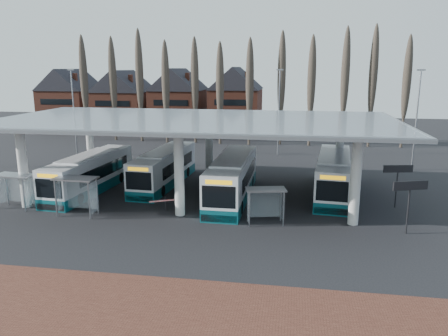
% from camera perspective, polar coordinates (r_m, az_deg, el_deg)
% --- Properties ---
extents(ground, '(140.00, 140.00, 0.00)m').
position_cam_1_polar(ground, '(29.39, -7.01, -7.65)').
color(ground, black).
rests_on(ground, ground).
extents(brick_strip, '(70.00, 10.00, 0.03)m').
position_cam_1_polar(brick_strip, '(19.34, -17.48, -19.77)').
color(brick_strip, brown).
rests_on(brick_strip, ground).
extents(station_canopy, '(32.00, 16.00, 6.34)m').
position_cam_1_polar(station_canopy, '(35.58, -3.69, 5.47)').
color(station_canopy, silver).
rests_on(station_canopy, ground).
extents(poplar_row, '(45.10, 1.10, 14.50)m').
position_cam_1_polar(poplar_row, '(59.93, 1.67, 11.47)').
color(poplar_row, '#473D33').
rests_on(poplar_row, ground).
extents(townhouse_row, '(36.80, 10.30, 12.25)m').
position_cam_1_polar(townhouse_row, '(74.37, -9.48, 9.40)').
color(townhouse_row, brown).
rests_on(townhouse_row, ground).
extents(lamp_post_a, '(0.80, 0.16, 10.17)m').
position_cam_1_polar(lamp_post_a, '(55.09, -19.02, 7.07)').
color(lamp_post_a, slate).
rests_on(lamp_post_a, ground).
extents(lamp_post_b, '(0.80, 0.16, 10.17)m').
position_cam_1_polar(lamp_post_b, '(52.66, 7.17, 7.43)').
color(lamp_post_b, slate).
rests_on(lamp_post_b, ground).
extents(lamp_post_c, '(0.80, 0.16, 10.17)m').
position_cam_1_polar(lamp_post_c, '(48.21, 23.84, 5.94)').
color(lamp_post_c, slate).
rests_on(lamp_post_c, ground).
extents(bus_0, '(3.25, 11.58, 3.18)m').
position_cam_1_polar(bus_0, '(38.81, -17.06, -0.73)').
color(bus_0, white).
rests_on(bus_0, ground).
extents(bus_1, '(3.10, 11.48, 3.16)m').
position_cam_1_polar(bus_1, '(39.62, -7.79, -0.02)').
color(bus_1, white).
rests_on(bus_1, ground).
extents(bus_2, '(2.71, 12.26, 3.40)m').
position_cam_1_polar(bus_2, '(35.09, 1.11, -1.39)').
color(bus_2, white).
rests_on(bus_2, ground).
extents(bus_3, '(3.68, 12.04, 3.29)m').
position_cam_1_polar(bus_3, '(37.50, 14.10, -0.93)').
color(bus_3, white).
rests_on(bus_3, ground).
extents(shelter_0, '(2.89, 1.63, 2.58)m').
position_cam_1_polar(shelter_0, '(36.16, -25.56, -1.81)').
color(shelter_0, gray).
rests_on(shelter_0, ground).
extents(shelter_1, '(3.03, 1.60, 2.77)m').
position_cam_1_polar(shelter_1, '(32.70, -18.63, -2.41)').
color(shelter_1, gray).
rests_on(shelter_1, ground).
extents(shelter_2, '(2.86, 1.85, 2.45)m').
position_cam_1_polar(shelter_2, '(29.46, 5.42, -3.89)').
color(shelter_2, gray).
rests_on(shelter_2, ground).
extents(info_sign_0, '(2.23, 0.89, 3.45)m').
position_cam_1_polar(info_sign_0, '(29.51, 23.13, -2.62)').
color(info_sign_0, black).
rests_on(info_sign_0, ground).
extents(info_sign_1, '(2.18, 0.58, 3.28)m').
position_cam_1_polar(info_sign_1, '(34.82, 21.76, -0.50)').
color(info_sign_1, black).
rests_on(info_sign_1, ground).
extents(barrier, '(1.91, 1.02, 1.04)m').
position_cam_1_polar(barrier, '(32.14, -7.84, -4.34)').
color(barrier, black).
rests_on(barrier, ground).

